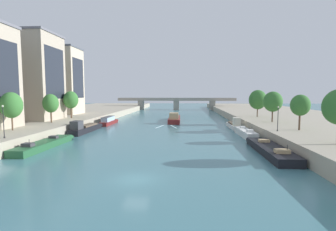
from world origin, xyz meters
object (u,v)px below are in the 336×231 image
(moored_boat_left_gap_after, at_px, (109,121))
(tree_right_midway, at_px, (258,100))
(moored_boat_left_upstream, at_px, (44,144))
(moored_boat_right_gap_after, at_px, (270,150))
(tree_left_by_lamp, at_px, (71,100))
(lamppost_left_bank, at_px, (3,120))
(tree_right_by_lamp, at_px, (300,105))
(moored_boat_left_midway, at_px, (85,128))
(tree_left_distant, at_px, (11,105))
(moored_boat_right_near, at_px, (245,133))
(tree_left_second, at_px, (51,103))
(lamppost_right_bank, at_px, (278,117))
(barge_midriver, at_px, (174,119))
(bridge_far, at_px, (176,102))
(moored_boat_right_midway, at_px, (234,125))
(tree_right_end_of_row, at_px, (273,102))

(moored_boat_left_gap_after, distance_m, tree_right_midway, 41.16)
(moored_boat_left_gap_after, height_order, tree_right_midway, tree_right_midway)
(moored_boat_left_upstream, relative_size, moored_boat_right_gap_after, 0.93)
(tree_left_by_lamp, relative_size, lamppost_left_bank, 1.48)
(tree_right_by_lamp, distance_m, lamppost_left_bank, 46.77)
(moored_boat_left_midway, distance_m, tree_right_midway, 45.01)
(moored_boat_right_gap_after, bearing_deg, moored_boat_left_midway, 152.94)
(tree_left_distant, relative_size, tree_right_midway, 0.90)
(moored_boat_left_upstream, distance_m, moored_boat_right_gap_after, 34.10)
(moored_boat_left_midway, xyz_separation_m, tree_left_distant, (-7.63, -12.49, 5.61))
(moored_boat_right_near, relative_size, tree_left_second, 1.88)
(moored_boat_left_gap_after, relative_size, tree_left_distant, 1.75)
(tree_left_second, distance_m, lamppost_right_bank, 45.86)
(barge_midriver, xyz_separation_m, moored_boat_right_gap_after, (15.36, -39.61, -0.38))
(moored_boat_left_upstream, height_order, moored_boat_right_near, moored_boat_right_near)
(moored_boat_right_near, relative_size, lamppost_left_bank, 2.50)
(tree_right_midway, xyz_separation_m, lamppost_left_bank, (-45.18, -35.91, -2.11))
(tree_right_midway, distance_m, bridge_far, 66.99)
(moored_boat_left_midway, distance_m, lamppost_right_bank, 39.10)
(lamppost_left_bank, bearing_deg, bridge_far, 78.05)
(moored_boat_right_near, xyz_separation_m, tree_right_midway, (7.58, 18.91, 6.15))
(moored_boat_right_midway, height_order, tree_right_by_lamp, tree_right_by_lamp)
(moored_boat_right_near, bearing_deg, lamppost_left_bank, -155.68)
(barge_midriver, relative_size, bridge_far, 0.28)
(barge_midriver, distance_m, lamppost_right_bank, 37.62)
(moored_boat_right_gap_after, relative_size, moored_boat_right_midway, 1.42)
(barge_midriver, relative_size, moored_boat_left_gap_after, 1.50)
(tree_right_end_of_row, bearing_deg, tree_left_second, -174.84)
(moored_boat_left_gap_after, distance_m, lamppost_right_bank, 44.04)
(barge_midriver, distance_m, moored_boat_left_midway, 29.04)
(tree_right_by_lamp, relative_size, bridge_far, 0.10)
(barge_midriver, height_order, bridge_far, bridge_far)
(tree_left_second, xyz_separation_m, bridge_far, (24.44, 79.17, -2.34))
(lamppost_right_bank, bearing_deg, tree_right_end_of_row, 74.75)
(tree_left_distant, distance_m, tree_right_by_lamp, 49.58)
(tree_left_distant, distance_m, tree_right_end_of_row, 51.59)
(moored_boat_left_midway, distance_m, bridge_far, 80.39)
(moored_boat_right_gap_after, xyz_separation_m, tree_right_by_lamp, (7.71, 8.79, 5.89))
(tree_right_midway, distance_m, lamppost_right_bank, 26.72)
(lamppost_right_bank, bearing_deg, moored_boat_right_gap_after, -115.78)
(moored_boat_right_near, distance_m, tree_left_by_lamp, 43.59)
(moored_boat_left_midway, xyz_separation_m, tree_left_by_lamp, (-7.42, 9.29, 5.97))
(tree_left_by_lamp, bearing_deg, tree_right_midway, 7.96)
(tree_left_distant, bearing_deg, lamppost_right_bank, 2.94)
(tree_left_distant, height_order, lamppost_left_bank, tree_left_distant)
(moored_boat_left_upstream, distance_m, tree_left_by_lamp, 27.08)
(moored_boat_right_gap_after, xyz_separation_m, bridge_far, (-16.89, 95.88, 3.45))
(tree_right_midway, distance_m, lamppost_left_bank, 57.75)
(barge_midriver, bearing_deg, tree_left_second, -138.60)
(moored_boat_left_gap_after, xyz_separation_m, moored_boat_right_gap_after, (33.17, -31.38, -0.36))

